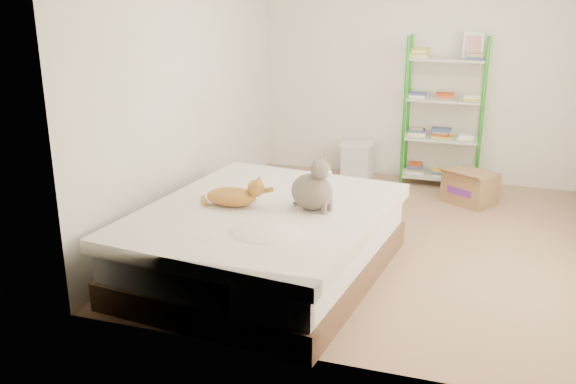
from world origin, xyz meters
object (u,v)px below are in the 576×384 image
at_px(bed, 265,242).
at_px(shelf_unit, 444,117).
at_px(cardboard_box, 470,187).
at_px(orange_cat, 231,194).
at_px(grey_cat, 312,184).
at_px(white_bin, 357,160).

bearing_deg(bed, shelf_unit, 75.58).
distance_m(bed, shelf_unit, 3.15).
bearing_deg(cardboard_box, shelf_unit, 155.14).
relative_size(orange_cat, shelf_unit, 0.27).
xyz_separation_m(orange_cat, grey_cat, (0.63, 0.12, 0.11)).
bearing_deg(cardboard_box, grey_cat, -85.29).
height_order(cardboard_box, white_bin, white_bin).
bearing_deg(white_bin, cardboard_box, -21.76).
relative_size(shelf_unit, white_bin, 4.09).
bearing_deg(orange_cat, bed, -4.01).
distance_m(orange_cat, grey_cat, 0.65).
height_order(grey_cat, white_bin, grey_cat).
xyz_separation_m(grey_cat, shelf_unit, (0.75, 2.80, 0.03)).
bearing_deg(bed, cardboard_box, 63.95).
bearing_deg(shelf_unit, bed, -110.99).
bearing_deg(shelf_unit, cardboard_box, -56.51).
height_order(shelf_unit, cardboard_box, shelf_unit).
relative_size(orange_cat, grey_cat, 1.14).
height_order(orange_cat, white_bin, orange_cat).
xyz_separation_m(bed, cardboard_box, (1.49, 2.33, -0.11)).
relative_size(orange_cat, cardboard_box, 0.74).
distance_m(shelf_unit, white_bin, 1.14).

